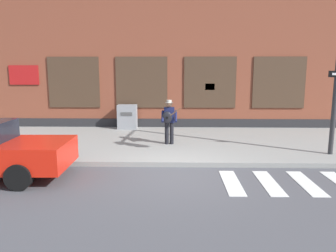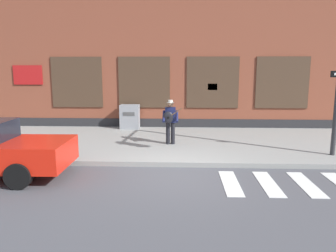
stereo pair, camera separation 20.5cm
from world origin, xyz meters
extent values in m
plane|color=#4C4C51|center=(0.00, 0.00, 0.00)|extent=(160.00, 160.00, 0.00)
cube|color=gray|center=(0.00, 3.70, 0.08)|extent=(28.00, 5.98, 0.15)
cube|color=brown|center=(0.00, 8.69, 3.52)|extent=(28.00, 4.00, 7.04)
cube|color=#28282B|center=(0.00, 6.67, 0.28)|extent=(28.00, 0.04, 0.55)
cube|color=#473323|center=(-4.79, 6.66, 2.27)|extent=(2.41, 0.06, 2.37)
cube|color=black|center=(-4.79, 6.65, 2.27)|extent=(2.29, 0.03, 2.25)
cube|color=#473323|center=(-1.60, 6.66, 2.27)|extent=(2.41, 0.06, 2.37)
cube|color=black|center=(-1.60, 6.65, 2.27)|extent=(2.29, 0.03, 2.25)
cube|color=#473323|center=(1.60, 6.66, 2.27)|extent=(2.41, 0.06, 2.37)
cube|color=black|center=(1.60, 6.65, 2.27)|extent=(2.29, 0.03, 2.25)
cube|color=#473323|center=(4.79, 6.66, 2.27)|extent=(2.41, 0.06, 2.37)
cube|color=black|center=(4.79, 6.65, 2.27)|extent=(2.29, 0.03, 2.25)
cube|color=red|center=(-7.14, 6.65, 2.61)|extent=(1.40, 0.04, 0.90)
cube|color=yellow|center=(1.60, 6.64, 2.07)|extent=(0.44, 0.02, 0.30)
cube|color=silver|center=(1.47, -0.58, 0.01)|extent=(0.42, 1.90, 0.01)
cube|color=silver|center=(2.42, -0.58, 0.01)|extent=(0.42, 1.90, 0.01)
cube|color=silver|center=(3.38, -0.58, 0.01)|extent=(0.42, 1.90, 0.01)
cube|color=silver|center=(-2.90, 0.24, 0.74)|extent=(0.07, 0.24, 0.12)
cube|color=silver|center=(-2.87, -0.90, 0.74)|extent=(0.07, 0.24, 0.12)
cylinder|color=black|center=(-3.83, 0.52, 0.33)|extent=(0.67, 0.25, 0.66)
cylinder|color=black|center=(-3.79, -1.22, 0.33)|extent=(0.67, 0.25, 0.66)
cylinder|color=black|center=(-0.14, 3.16, 0.55)|extent=(0.15, 0.15, 0.81)
cylinder|color=black|center=(-0.32, 3.14, 0.55)|extent=(0.15, 0.15, 0.81)
cube|color=#191E47|center=(-0.23, 3.16, 1.24)|extent=(0.38, 0.23, 0.56)
sphere|color=#9E7051|center=(-0.23, 3.16, 1.63)|extent=(0.22, 0.22, 0.22)
cylinder|color=beige|center=(-0.23, 3.16, 1.69)|extent=(0.28, 0.28, 0.02)
cylinder|color=beige|center=(-0.23, 3.16, 1.74)|extent=(0.18, 0.18, 0.09)
cylinder|color=#191E47|center=(0.01, 3.06, 1.20)|extent=(0.10, 0.51, 0.39)
cylinder|color=#191E47|center=(-0.47, 3.06, 1.20)|extent=(0.10, 0.51, 0.39)
ellipsoid|color=black|center=(-0.31, 2.98, 1.17)|extent=(0.36, 0.12, 0.44)
cylinder|color=black|center=(-0.31, 2.92, 1.17)|extent=(0.09, 0.01, 0.09)
cylinder|color=brown|center=(-0.05, 2.96, 1.35)|extent=(0.47, 0.04, 0.34)
cube|color=gray|center=(-2.24, 6.24, 0.71)|extent=(0.88, 0.53, 1.11)
cube|color=#4C4C4C|center=(-2.24, 5.97, 0.87)|extent=(0.53, 0.02, 0.16)
camera|label=1|loc=(0.01, -8.72, 2.93)|focal=35.00mm
camera|label=2|loc=(0.21, -8.72, 2.93)|focal=35.00mm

